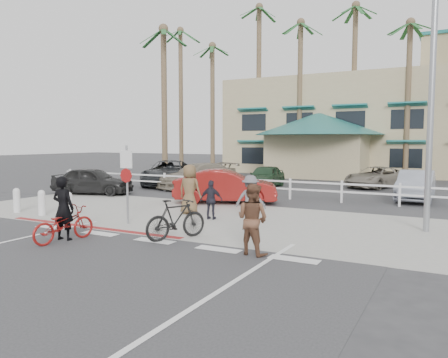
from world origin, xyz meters
The scene contains 34 objects.
ground centered at (0.00, 0.00, 0.00)m, with size 140.00×140.00×0.00m, color #333335.
bike_path centered at (0.00, -2.00, 0.00)m, with size 12.00×16.00×0.01m, color #333335.
sidewalk_plaza centered at (0.00, 4.50, 0.01)m, with size 22.00×7.00×0.01m, color gray.
cross_street centered at (0.00, 8.50, 0.00)m, with size 40.00×5.00×0.01m, color #333335.
parking_lot centered at (0.00, 18.00, 0.00)m, with size 50.00×16.00×0.01m, color #333335.
curb_red centered at (-3.00, 1.20, 0.01)m, with size 7.00×0.25×0.02m, color maroon.
rail_fence centered at (0.50, 10.50, 0.50)m, with size 29.40×0.16×1.00m, color silver, non-canonical shape.
building centered at (2.00, 31.00, 5.65)m, with size 28.00×16.00×11.30m, color tan, non-canonical shape.
sign_post centered at (-2.30, 2.20, 1.45)m, with size 0.50×0.10×2.90m, color gray, non-canonical shape.
bollard_0 centered at (-4.80, 2.00, 0.47)m, with size 0.26×0.26×0.95m, color silver, non-canonical shape.
bollard_1 centered at (-6.20, 2.00, 0.47)m, with size 0.26×0.26×0.95m, color silver, non-canonical shape.
bollard_2 centered at (-7.60, 2.00, 0.47)m, with size 0.26×0.26×0.95m, color silver, non-canonical shape.
streetlight_0 centered at (6.50, 5.50, 4.50)m, with size 0.60×2.00×9.00m, color gray, non-canonical shape.
palm_0 centered at (-16.00, 26.00, 7.50)m, with size 4.00×4.00×15.00m, color #1F5027, non-canonical shape.
palm_1 centered at (-12.00, 25.00, 6.50)m, with size 4.00×4.00×13.00m, color #1F5027, non-canonical shape.
palm_2 centered at (-8.00, 26.00, 8.00)m, with size 4.00×4.00×16.00m, color #1F5027, non-canonical shape.
palm_3 centered at (-4.00, 25.00, 7.00)m, with size 4.00×4.00×14.00m, color #1F5027, non-canonical shape.
palm_4 centered at (0.00, 26.00, 7.50)m, with size 4.00×4.00×15.00m, color #1F5027, non-canonical shape.
palm_5 centered at (4.00, 25.00, 6.50)m, with size 4.00×4.00×13.00m, color #1F5027, non-canonical shape.
palm_10 centered at (-10.00, 15.00, 6.00)m, with size 4.00×4.00×12.00m, color #1F5027, non-canonical shape.
bike_red centered at (-2.14, -0.61, 0.48)m, with size 0.64×1.84×0.97m, color maroon.
rider_red centered at (-2.32, -0.45, 0.89)m, with size 0.65×0.43×1.79m, color black.
bike_black centered at (0.40, 1.07, 0.57)m, with size 0.54×1.90×1.14m, color black.
rider_black centered at (2.94, 0.60, 0.87)m, with size 0.84×0.66×1.73m, color brown.
pedestrian_a centered at (1.23, 4.23, 0.81)m, with size 1.04×0.60×1.61m, color #5D5C61.
pedestrian_child centered at (-0.27, 4.22, 0.69)m, with size 0.81×0.34×1.38m, color #21202A.
pedestrian_b centered at (-1.54, 4.81, 0.94)m, with size 0.92×0.60×1.88m, color brown.
car_white_sedan centered at (-1.71, 8.02, 0.74)m, with size 1.57×4.51×1.49m, color maroon.
car_red_compact centered at (-9.26, 7.64, 0.70)m, with size 1.66×4.12×1.40m, color black.
lot_car_0 centered at (-8.42, 13.21, 0.77)m, with size 2.56×5.56×1.55m, color #222528.
lot_car_1 centered at (-5.99, 12.63, 0.73)m, with size 2.06×5.06×1.47m, color gray.
lot_car_2 centered at (-2.67, 14.82, 0.66)m, with size 1.56×3.89×1.32m, color #1E3B24.
lot_car_3 centered at (5.63, 12.93, 0.69)m, with size 1.47×4.21×1.39m, color #8E94A3.
lot_car_5 centered at (3.09, 17.90, 0.62)m, with size 2.04×4.43×1.23m, color gray.
Camera 1 is at (7.22, -8.89, 2.75)m, focal length 35.00 mm.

